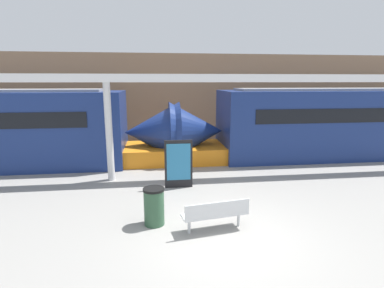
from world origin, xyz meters
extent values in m
plane|color=gray|center=(0.00, 0.00, 0.00)|extent=(60.00, 60.00, 0.00)
cube|color=#937051|center=(0.00, 10.73, 2.50)|extent=(56.00, 0.20, 5.00)
cube|color=navy|center=(8.42, 6.95, 1.55)|extent=(13.81, 2.90, 3.10)
cone|color=navy|center=(0.31, 6.95, 1.32)|extent=(2.40, 2.64, 2.63)
cube|color=orange|center=(0.54, 6.95, 0.35)|extent=(2.16, 2.46, 0.70)
cube|color=gray|center=(8.42, 6.95, 3.15)|extent=(12.43, 1.74, 0.10)
cone|color=navy|center=(-1.64, 6.95, 1.32)|extent=(2.40, 2.64, 2.63)
cube|color=orange|center=(-1.87, 6.95, 0.35)|extent=(2.16, 2.46, 0.70)
cube|color=silver|center=(-0.16, 0.36, 0.41)|extent=(1.64, 0.69, 0.04)
cube|color=silver|center=(-0.12, 0.16, 0.61)|extent=(1.58, 0.30, 0.36)
cylinder|color=silver|center=(-0.79, 0.26, 0.20)|extent=(0.07, 0.07, 0.39)
cylinder|color=silver|center=(0.47, 0.46, 0.20)|extent=(0.07, 0.07, 0.39)
cylinder|color=#2D5138|center=(-1.59, 0.83, 0.45)|extent=(0.50, 0.50, 0.89)
cylinder|color=black|center=(-1.59, 0.83, 0.92)|extent=(0.53, 0.53, 0.06)
cube|color=black|center=(-0.77, 3.41, 0.82)|extent=(0.93, 0.06, 1.63)
cube|color=teal|center=(-0.77, 3.37, 0.90)|extent=(0.79, 0.01, 1.24)
cylinder|color=silver|center=(-3.13, 4.50, 1.74)|extent=(0.25, 0.25, 3.49)
cube|color=silver|center=(-3.13, 4.50, 3.63)|extent=(28.00, 0.60, 0.28)
camera|label=1|loc=(-1.53, -6.18, 3.54)|focal=28.00mm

